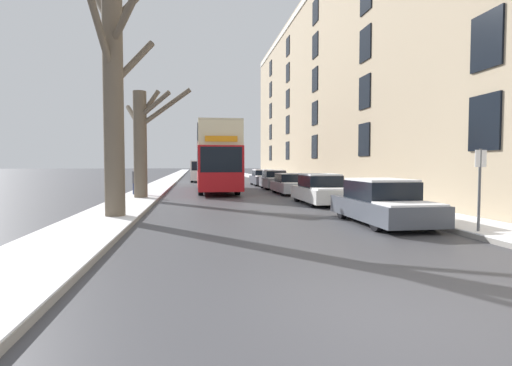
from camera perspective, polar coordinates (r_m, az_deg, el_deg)
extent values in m
plane|color=#424247|center=(5.62, 19.64, -17.29)|extent=(320.00, 320.00, 0.00)
cube|color=gray|center=(57.75, -11.61, 0.89)|extent=(2.22, 130.00, 0.13)
cube|color=white|center=(57.74, -11.61, 0.97)|extent=(2.19, 130.00, 0.03)
cube|color=gray|center=(58.23, -0.64, 0.96)|extent=(2.22, 130.00, 0.13)
cube|color=white|center=(58.23, -0.64, 1.04)|extent=(2.19, 130.00, 0.03)
cube|color=tan|center=(33.58, 16.04, 13.23)|extent=(9.00, 52.41, 16.14)
cube|color=black|center=(14.83, 29.83, 7.50)|extent=(0.08, 1.40, 1.80)
cube|color=black|center=(22.78, 15.18, 5.99)|extent=(0.08, 1.40, 1.80)
cube|color=black|center=(31.43, 8.36, 5.15)|extent=(0.08, 1.40, 1.80)
cube|color=black|center=(40.34, 4.52, 4.64)|extent=(0.08, 1.40, 1.80)
cube|color=black|center=(49.36, 2.08, 4.30)|extent=(0.08, 1.40, 1.80)
cube|color=black|center=(15.28, 30.08, 17.19)|extent=(0.08, 1.40, 1.80)
cube|color=black|center=(23.07, 15.27, 12.41)|extent=(0.08, 1.40, 1.80)
cube|color=black|center=(31.64, 8.39, 9.82)|extent=(0.08, 1.40, 1.80)
cube|color=black|center=(40.50, 4.54, 8.29)|extent=(0.08, 1.40, 1.80)
cube|color=black|center=(49.50, 2.09, 7.29)|extent=(0.08, 1.40, 1.80)
cube|color=black|center=(23.64, 15.35, 18.58)|extent=(0.08, 1.40, 1.80)
cube|color=black|center=(32.06, 8.43, 14.41)|extent=(0.08, 1.40, 1.80)
cube|color=black|center=(40.83, 4.55, 11.90)|extent=(0.08, 1.40, 1.80)
cube|color=black|center=(49.77, 2.10, 10.26)|extent=(0.08, 1.40, 1.80)
cube|color=black|center=(32.68, 8.46, 18.84)|extent=(0.08, 1.40, 1.80)
cube|color=black|center=(41.32, 4.57, 15.43)|extent=(0.08, 1.40, 1.80)
cube|color=black|center=(50.17, 2.10, 13.18)|extent=(0.08, 1.40, 1.80)
cube|color=black|center=(33.49, 8.50, 23.09)|extent=(0.08, 1.40, 1.80)
cube|color=black|center=(41.96, 4.58, 18.88)|extent=(0.08, 1.40, 1.80)
cube|color=black|center=(50.70, 2.11, 16.05)|extent=(0.08, 1.40, 1.80)
cylinder|color=brown|center=(14.32, -19.69, 10.23)|extent=(0.66, 0.66, 7.62)
cylinder|color=brown|center=(14.81, -17.16, 16.07)|extent=(1.47, 0.91, 1.72)
cylinder|color=brown|center=(15.32, -17.51, 23.16)|extent=(1.37, 0.78, 1.67)
cylinder|color=brown|center=(14.18, -21.59, 20.18)|extent=(0.81, 1.76, 2.87)
cylinder|color=brown|center=(14.07, -18.29, 21.44)|extent=(1.31, 1.82, 1.34)
cylinder|color=brown|center=(15.98, -21.00, 22.00)|extent=(1.17, 1.86, 1.86)
cylinder|color=brown|center=(21.58, -16.21, 5.08)|extent=(0.68, 0.68, 5.64)
cylinder|color=brown|center=(21.20, -14.34, 10.77)|extent=(1.79, 1.23, 1.33)
cylinder|color=brown|center=(21.76, -15.01, 10.80)|extent=(1.16, 0.32, 1.55)
cylinder|color=brown|center=(21.39, -12.88, 10.43)|extent=(2.76, 0.73, 2.04)
cylinder|color=brown|center=(22.71, -17.06, 9.03)|extent=(1.15, 2.12, 1.49)
cube|color=red|center=(27.56, -5.69, 2.20)|extent=(2.56, 10.94, 2.60)
cube|color=beige|center=(27.61, -5.71, 6.33)|extent=(2.51, 10.72, 1.38)
cube|color=beige|center=(27.67, -5.71, 7.87)|extent=(2.51, 10.72, 0.12)
cube|color=black|center=(27.56, -5.69, 3.24)|extent=(2.59, 9.63, 1.35)
cube|color=black|center=(27.61, -5.71, 6.47)|extent=(2.59, 9.63, 1.05)
cube|color=black|center=(22.11, -4.97, 3.36)|extent=(2.30, 0.06, 1.42)
cube|color=orange|center=(22.15, -4.98, 6.32)|extent=(1.79, 0.05, 0.32)
cylinder|color=black|center=(24.28, -7.90, -0.61)|extent=(0.30, 0.97, 0.97)
cylinder|color=black|center=(24.41, -2.68, -0.57)|extent=(0.30, 0.97, 0.97)
cylinder|color=black|center=(30.62, -8.05, 0.08)|extent=(0.30, 0.97, 0.97)
cylinder|color=black|center=(30.72, -3.90, 0.11)|extent=(0.30, 0.97, 0.97)
cube|color=#474C56|center=(13.32, 17.64, -3.58)|extent=(1.88, 4.48, 0.59)
cube|color=black|center=(13.43, 17.34, -0.98)|extent=(1.62, 2.24, 0.59)
cube|color=white|center=(13.42, 17.36, 0.43)|extent=(1.58, 2.13, 0.07)
cube|color=white|center=(11.89, 21.06, -2.81)|extent=(1.70, 1.17, 0.06)
cylinder|color=black|center=(11.78, 16.89, -5.19)|extent=(0.20, 0.61, 0.61)
cylinder|color=black|center=(12.58, 23.77, -4.80)|extent=(0.20, 0.61, 0.61)
cylinder|color=black|center=(14.24, 12.21, -3.77)|extent=(0.20, 0.61, 0.61)
cylinder|color=black|center=(14.91, 18.22, -3.55)|extent=(0.20, 0.61, 0.61)
cube|color=silver|center=(19.20, 9.23, -1.54)|extent=(1.83, 4.49, 0.61)
cube|color=black|center=(19.34, 9.08, 0.24)|extent=(1.57, 2.24, 0.57)
cube|color=white|center=(19.33, 9.09, 1.21)|extent=(1.53, 2.13, 0.08)
cube|color=white|center=(17.67, 10.82, -0.83)|extent=(1.64, 1.17, 0.06)
cylinder|color=black|center=(17.69, 8.08, -2.35)|extent=(0.20, 0.68, 0.68)
cylinder|color=black|center=(18.22, 12.93, -2.25)|extent=(0.20, 0.68, 0.68)
cylinder|color=black|center=(20.28, 5.90, -1.69)|extent=(0.20, 0.68, 0.68)
cylinder|color=black|center=(20.74, 10.20, -1.62)|extent=(0.20, 0.68, 0.68)
cube|color=#9EA3AD|center=(25.20, 4.88, -0.54)|extent=(1.74, 4.30, 0.58)
cube|color=black|center=(25.34, 4.80, 0.72)|extent=(1.50, 2.15, 0.51)
cube|color=white|center=(25.33, 4.80, 1.35)|extent=(1.46, 2.04, 0.04)
cube|color=white|center=(23.70, 5.75, 0.00)|extent=(1.57, 1.12, 0.04)
cylinder|color=black|center=(23.78, 3.82, -1.07)|extent=(0.20, 0.64, 0.64)
cylinder|color=black|center=(24.15, 7.35, -1.03)|extent=(0.20, 0.64, 0.64)
cylinder|color=black|center=(26.30, 2.61, -0.70)|extent=(0.20, 0.64, 0.64)
cylinder|color=black|center=(26.64, 5.83, -0.67)|extent=(0.20, 0.64, 0.64)
cube|color=slate|center=(30.17, 2.62, 0.10)|extent=(1.72, 3.92, 0.67)
cube|color=black|center=(30.30, 2.57, 1.25)|extent=(1.48, 1.96, 0.53)
cube|color=white|center=(30.30, 2.57, 1.82)|extent=(1.45, 1.86, 0.08)
cube|color=white|center=(28.79, 3.17, 0.70)|extent=(1.55, 1.02, 0.06)
cylinder|color=black|center=(28.89, 1.62, -0.38)|extent=(0.20, 0.65, 0.65)
cylinder|color=black|center=(29.19, 4.52, -0.35)|extent=(0.20, 0.65, 0.65)
cylinder|color=black|center=(31.20, 0.85, -0.14)|extent=(0.20, 0.65, 0.65)
cylinder|color=black|center=(31.48, 3.55, -0.12)|extent=(0.20, 0.65, 0.65)
cube|color=#474C56|center=(35.22, 1.00, 0.47)|extent=(1.85, 4.41, 0.65)
cube|color=black|center=(35.38, 0.95, 1.41)|extent=(1.59, 2.21, 0.50)
cube|color=white|center=(35.37, 0.95, 1.90)|extent=(1.56, 2.10, 0.10)
cube|color=white|center=(33.67, 1.44, 0.99)|extent=(1.67, 1.15, 0.08)
cylinder|color=black|center=(33.80, 0.00, 0.04)|extent=(0.20, 0.60, 0.60)
cylinder|color=black|center=(34.08, 2.72, 0.06)|extent=(0.20, 0.60, 0.60)
cylinder|color=black|center=(36.41, -0.62, 0.24)|extent=(0.20, 0.60, 0.60)
cylinder|color=black|center=(36.67, 1.91, 0.26)|extent=(0.20, 0.60, 0.60)
cube|color=white|center=(42.70, -7.98, 1.83)|extent=(1.99, 5.31, 2.01)
cube|color=black|center=(40.05, -7.94, 2.43)|extent=(1.75, 0.06, 0.88)
cylinder|color=black|center=(41.02, -9.17, 0.54)|extent=(0.22, 0.68, 0.68)
cylinder|color=black|center=(41.04, -6.72, 0.56)|extent=(0.22, 0.68, 0.68)
cylinder|color=black|center=(44.42, -9.12, 0.71)|extent=(0.22, 0.68, 0.68)
cylinder|color=black|center=(44.44, -6.87, 0.73)|extent=(0.22, 0.68, 0.68)
cylinder|color=navy|center=(23.88, -17.00, -0.99)|extent=(0.17, 0.17, 0.79)
cylinder|color=navy|center=(23.85, -16.61, -0.99)|extent=(0.17, 0.17, 0.79)
cylinder|color=#47474C|center=(23.83, -16.83, 0.77)|extent=(0.37, 0.37, 0.69)
sphere|color=tan|center=(23.82, -16.84, 1.86)|extent=(0.22, 0.22, 0.22)
cylinder|color=#4C4F54|center=(11.84, 29.28, -1.28)|extent=(0.07, 0.07, 2.30)
cube|color=silver|center=(11.80, 29.44, 3.07)|extent=(0.32, 0.02, 0.44)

